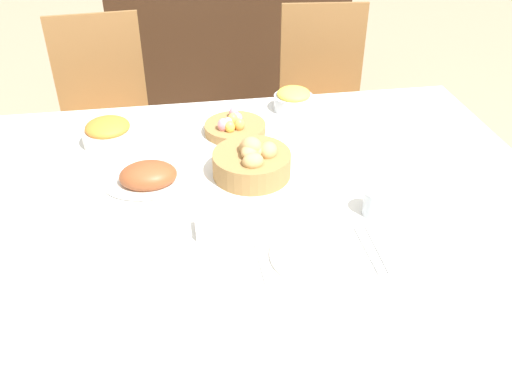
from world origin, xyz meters
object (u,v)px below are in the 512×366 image
(sideboard, at_px, (229,48))
(ham_platter, at_px, (148,177))
(fork, at_px, (261,262))
(knife, at_px, (367,250))
(butter_dish, at_px, (217,227))
(chair_far_left, at_px, (105,116))
(carrot_bowl, at_px, (108,133))
(dinner_plate, at_px, (315,255))
(bread_basket, at_px, (252,161))
(drinking_cup, at_px, (376,202))
(egg_basket, at_px, (235,127))
(chair_far_right, at_px, (323,101))
(pineapple_bowl, at_px, (293,100))
(spoon, at_px, (378,249))

(sideboard, bearing_deg, ham_platter, -103.83)
(fork, bearing_deg, knife, -0.93)
(knife, xyz_separation_m, butter_dish, (-0.39, 0.15, 0.01))
(chair_far_left, distance_m, butter_dish, 1.31)
(chair_far_left, relative_size, carrot_bowl, 5.35)
(carrot_bowl, bearing_deg, dinner_plate, -50.95)
(carrot_bowl, bearing_deg, sideboard, 69.49)
(knife, relative_size, butter_dish, 1.59)
(bread_basket, bearing_deg, drinking_cup, -39.24)
(sideboard, distance_m, egg_basket, 1.67)
(butter_dish, bearing_deg, sideboard, 82.62)
(bread_basket, xyz_separation_m, egg_basket, (-0.02, 0.29, -0.03))
(chair_far_right, bearing_deg, carrot_bowl, -140.44)
(egg_basket, bearing_deg, carrot_bowl, -178.91)
(bread_basket, relative_size, carrot_bowl, 1.38)
(chair_far_left, xyz_separation_m, chair_far_right, (1.07, -0.00, 0.00))
(bread_basket, xyz_separation_m, ham_platter, (-0.33, -0.00, -0.02))
(bread_basket, xyz_separation_m, drinking_cup, (0.32, -0.26, -0.01))
(dinner_plate, height_order, butter_dish, butter_dish)
(chair_far_right, relative_size, carrot_bowl, 5.35)
(bread_basket, distance_m, egg_basket, 0.30)
(knife, bearing_deg, chair_far_right, 78.34)
(egg_basket, bearing_deg, fork, -91.74)
(sideboard, bearing_deg, fork, -94.51)
(carrot_bowl, bearing_deg, ham_platter, -64.14)
(egg_basket, bearing_deg, pineapple_bowl, 31.52)
(dinner_plate, bearing_deg, spoon, 0.00)
(bread_basket, relative_size, ham_platter, 0.90)
(butter_dish, bearing_deg, dinner_plate, -30.96)
(chair_far_right, height_order, spoon, chair_far_right)
(chair_far_left, height_order, ham_platter, chair_far_left)
(chair_far_right, distance_m, ham_platter, 1.28)
(ham_platter, xyz_separation_m, knife, (0.58, -0.42, -0.02))
(sideboard, bearing_deg, pineapple_bowl, -86.44)
(pineapple_bowl, height_order, dinner_plate, pineapple_bowl)
(butter_dish, bearing_deg, ham_platter, 124.76)
(pineapple_bowl, bearing_deg, egg_basket, -148.48)
(chair_far_right, bearing_deg, drinking_cup, -93.02)
(knife, bearing_deg, bread_basket, 119.47)
(bread_basket, xyz_separation_m, dinner_plate, (0.10, -0.42, -0.05))
(bread_basket, bearing_deg, butter_dish, -117.35)
(chair_far_left, relative_size, drinking_cup, 12.48)
(chair_far_right, distance_m, bread_basket, 1.10)
(chair_far_right, bearing_deg, bread_basket, -112.61)
(ham_platter, xyz_separation_m, dinner_plate, (0.43, -0.42, -0.02))
(butter_dish, bearing_deg, carrot_bowl, 120.40)
(chair_far_right, distance_m, butter_dish, 1.40)
(carrot_bowl, xyz_separation_m, knife, (0.72, -0.71, -0.04))
(spoon, bearing_deg, fork, -179.07)
(bread_basket, relative_size, dinner_plate, 1.05)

